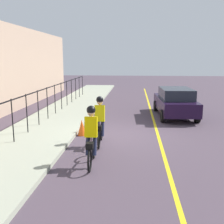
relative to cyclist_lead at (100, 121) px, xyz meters
The scene contains 9 objects.
ground_plane 1.67m from the cyclist_lead, 27.93° to the right, with size 80.00×80.00×0.00m, color #493C47.
lane_line_centre 2.73m from the cyclist_lead, 61.19° to the right, with size 36.00×0.12×0.01m, color yellow.
sidewalk 3.12m from the cyclist_lead, 65.63° to the left, with size 40.00×3.20×0.15m, color #9DA28C.
iron_fence 3.88m from the cyclist_lead, 54.49° to the left, with size 21.01×0.04×1.60m.
cyclist_lead is the anchor object (origin of this frame).
cyclist_follow 1.99m from the cyclist_lead, behind, with size 1.71×0.37×1.83m.
patrol_sedan 6.37m from the cyclist_lead, 33.04° to the right, with size 4.48×2.09×1.58m.
traffic_cone_near 6.68m from the cyclist_lead, ahead, with size 0.36×0.36×0.55m, color #FB5809.
traffic_cone_far 1.61m from the cyclist_lead, 37.71° to the left, with size 0.36×0.36×0.67m, color #F15A16.
Camera 1 is at (-10.77, -0.61, 3.16)m, focal length 43.16 mm.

